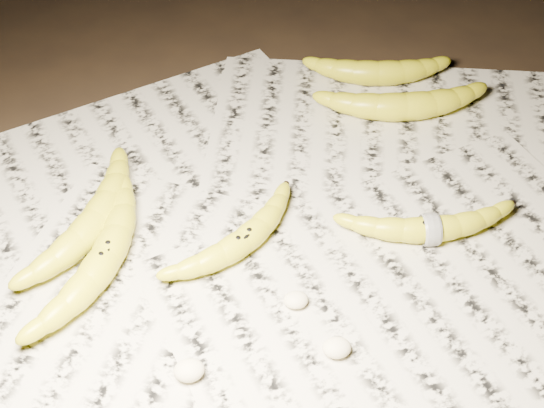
{
  "coord_description": "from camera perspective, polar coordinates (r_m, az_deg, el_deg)",
  "views": [
    {
      "loc": [
        -0.11,
        -0.57,
        0.69
      ],
      "look_at": [
        -0.01,
        0.05,
        0.05
      ],
      "focal_mm": 50.0,
      "sensor_mm": 36.0,
      "label": 1
    }
  ],
  "objects": [
    {
      "name": "measuring_tape",
      "position": [
        0.92,
        11.84,
        -1.73
      ],
      "size": [
        0.01,
        0.04,
        0.04
      ],
      "primitive_type": "torus",
      "rotation": [
        0.0,
        1.57,
        -0.06
      ],
      "color": "white",
      "rests_on": "newspaper_patch"
    },
    {
      "name": "banana_left_a",
      "position": [
        0.89,
        -12.49,
        -3.86
      ],
      "size": [
        0.16,
        0.23,
        0.04
      ],
      "primitive_type": null,
      "rotation": [
        0.0,
        0.0,
        1.13
      ],
      "color": "gold",
      "rests_on": "newspaper_patch"
    },
    {
      "name": "banana_left_b",
      "position": [
        0.93,
        -13.2,
        -1.09
      ],
      "size": [
        0.16,
        0.21,
        0.04
      ],
      "primitive_type": null,
      "rotation": [
        0.0,
        0.0,
        1.04
      ],
      "color": "gold",
      "rests_on": "newspaper_patch"
    },
    {
      "name": "banana_taped",
      "position": [
        0.92,
        11.84,
        -1.73
      ],
      "size": [
        0.2,
        0.06,
        0.03
      ],
      "primitive_type": null,
      "rotation": [
        0.0,
        0.0,
        -0.06
      ],
      "color": "gold",
      "rests_on": "newspaper_patch"
    },
    {
      "name": "ground",
      "position": [
        0.9,
        1.25,
        -4.32
      ],
      "size": [
        3.0,
        3.0,
        0.0
      ],
      "primitive_type": "plane",
      "color": "black",
      "rests_on": "ground"
    },
    {
      "name": "newspaper_patch",
      "position": [
        0.92,
        0.83,
        -2.56
      ],
      "size": [
        0.9,
        0.7,
        0.01
      ],
      "primitive_type": "cube",
      "color": "#BCB5A1",
      "rests_on": "ground"
    },
    {
      "name": "flesh_chunk_b",
      "position": [
        0.81,
        4.92,
        -10.58
      ],
      "size": [
        0.03,
        0.03,
        0.02
      ],
      "primitive_type": "ellipsoid",
      "color": "beige",
      "rests_on": "newspaper_patch"
    },
    {
      "name": "flesh_chunk_c",
      "position": [
        0.85,
        1.82,
        -7.07
      ],
      "size": [
        0.03,
        0.02,
        0.02
      ],
      "primitive_type": "ellipsoid",
      "color": "beige",
      "rests_on": "newspaper_patch"
    },
    {
      "name": "banana_upper_a",
      "position": [
        1.09,
        9.99,
        7.39
      ],
      "size": [
        0.22,
        0.08,
        0.04
      ],
      "primitive_type": null,
      "rotation": [
        0.0,
        0.0,
        -0.07
      ],
      "color": "gold",
      "rests_on": "newspaper_patch"
    },
    {
      "name": "flesh_chunk_a",
      "position": [
        0.8,
        -6.29,
        -12.19
      ],
      "size": [
        0.03,
        0.03,
        0.02
      ],
      "primitive_type": "ellipsoid",
      "color": "beige",
      "rests_on": "newspaper_patch"
    },
    {
      "name": "banana_upper_b",
      "position": [
        1.15,
        8.0,
        9.89
      ],
      "size": [
        0.19,
        0.09,
        0.04
      ],
      "primitive_type": null,
      "rotation": [
        0.0,
        0.0,
        -0.16
      ],
      "color": "gold",
      "rests_on": "newspaper_patch"
    },
    {
      "name": "banana_center",
      "position": [
        0.89,
        -2.22,
        -2.68
      ],
      "size": [
        0.18,
        0.15,
        0.03
      ],
      "primitive_type": null,
      "rotation": [
        0.0,
        0.0,
        0.63
      ],
      "color": "gold",
      "rests_on": "newspaper_patch"
    }
  ]
}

